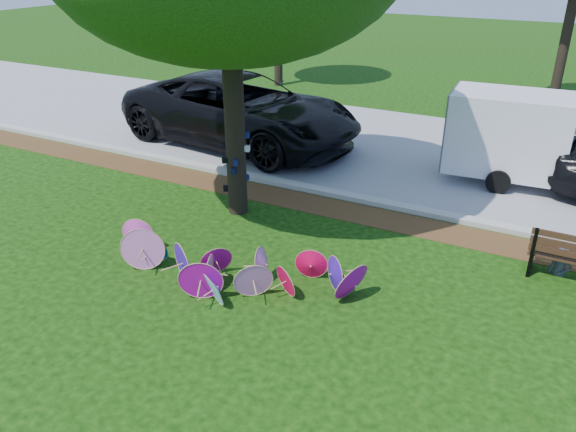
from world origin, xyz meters
name	(u,v)px	position (x,y,z in m)	size (l,w,h in m)	color
ground	(210,301)	(0.00, 0.00, 0.00)	(90.00, 90.00, 0.00)	black
mulch_strip	(318,205)	(0.00, 4.50, 0.01)	(90.00, 1.00, 0.01)	#472D16
curb	(330,193)	(0.00, 5.20, 0.06)	(90.00, 0.30, 0.12)	#B7B5AD
street	(384,147)	(0.00, 9.35, 0.01)	(90.00, 8.00, 0.01)	gray
parasol_pile	(223,265)	(-0.10, 0.61, 0.36)	(5.19, 1.90, 0.86)	#D56EBB
black_van	(241,110)	(-4.08, 7.64, 1.05)	(3.48, 7.56, 2.10)	black
cargo_trailer	(508,133)	(3.59, 8.16, 1.30)	(2.87, 1.82, 2.61)	white
person_left	(565,248)	(5.34, 3.78, 0.56)	(0.41, 0.27, 1.13)	#3A434F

